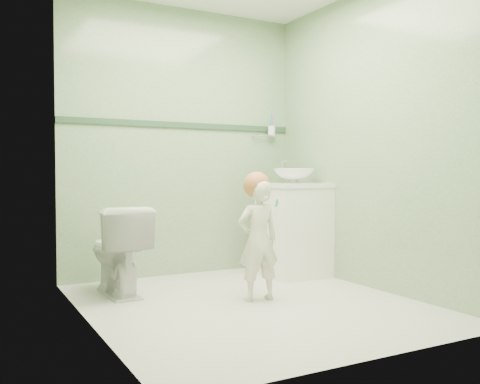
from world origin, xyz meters
TOP-DOWN VIEW (x-y plane):
  - ground at (0.00, 0.00)m, footprint 2.50×2.50m
  - room_shell at (0.00, 0.00)m, footprint 2.50×2.54m
  - trim_stripe at (0.00, 1.24)m, footprint 2.20×0.02m
  - vanity at (0.84, 0.70)m, footprint 0.52×0.50m
  - counter at (0.84, 0.70)m, footprint 0.54×0.52m
  - basin at (0.84, 0.70)m, footprint 0.37×0.37m
  - faucet at (0.84, 0.89)m, footprint 0.03×0.13m
  - cup_holder at (0.89, 1.18)m, footprint 0.26×0.07m
  - toilet at (-0.74, 0.72)m, footprint 0.39×0.67m
  - toddler at (0.10, 0.06)m, footprint 0.33×0.23m
  - hair_cap at (0.10, 0.09)m, footprint 0.19×0.19m
  - teal_toothbrush at (0.17, -0.06)m, footprint 0.11×0.13m

SIDE VIEW (x-z plane):
  - ground at x=0.00m, z-range 0.00..0.00m
  - toilet at x=-0.74m, z-range 0.00..0.67m
  - vanity at x=0.84m, z-range 0.00..0.80m
  - toddler at x=0.10m, z-range 0.00..0.87m
  - teal_toothbrush at x=0.17m, z-range 0.67..0.75m
  - counter at x=0.84m, z-range 0.79..0.83m
  - hair_cap at x=0.10m, z-range 0.73..0.93m
  - basin at x=0.84m, z-range 0.83..0.96m
  - faucet at x=0.84m, z-range 0.88..1.06m
  - room_shell at x=0.00m, z-range 0.00..2.40m
  - cup_holder at x=0.89m, z-range 1.22..1.43m
  - trim_stripe at x=0.00m, z-range 1.33..1.38m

